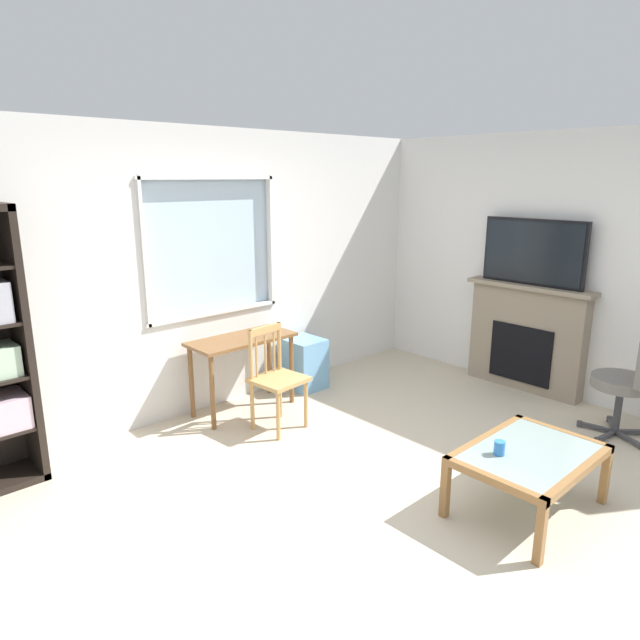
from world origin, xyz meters
name	(u,v)px	position (x,y,z in m)	size (l,w,h in m)	color
ground	(386,493)	(0.00, 0.00, -0.01)	(6.33, 5.43, 0.02)	beige
wall_back_with_window	(208,275)	(0.00, 2.22, 1.26)	(5.33, 0.15, 2.58)	silver
wall_right	(575,268)	(2.73, 0.00, 1.29)	(0.12, 4.63, 2.58)	silver
desk_under_window	(242,350)	(0.11, 1.87, 0.59)	(0.99, 0.45, 0.71)	brown
wooden_chair	(276,377)	(0.09, 1.35, 0.46)	(0.46, 0.44, 0.90)	tan
plastic_drawer_unit	(304,363)	(0.91, 1.92, 0.26)	(0.35, 0.40, 0.52)	#72ADDB
fireplace	(526,337)	(2.57, 0.35, 0.55)	(0.26, 1.29, 1.10)	gray
tv	(533,252)	(2.55, 0.35, 1.43)	(0.06, 1.04, 0.65)	black
office_chair	(633,377)	(2.10, -0.83, 0.55)	(0.57, 0.58, 1.00)	slate
coffee_table	(529,459)	(0.51, -0.76, 0.36)	(0.97, 0.69, 0.42)	#8C9E99
sippy_cup	(499,448)	(0.33, -0.65, 0.47)	(0.07, 0.07, 0.09)	#337FD6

